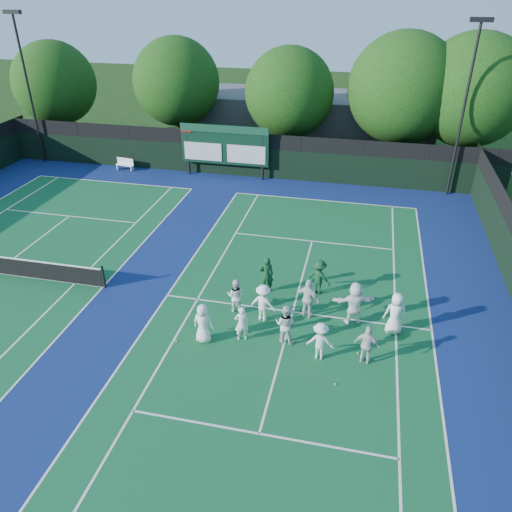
# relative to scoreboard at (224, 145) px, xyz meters

# --- Properties ---
(ground) EXTENTS (120.00, 120.00, 0.00)m
(ground) POSITION_rel_scoreboard_xyz_m (7.01, -15.59, -2.19)
(ground) COLOR #16330D
(ground) RESTS_ON ground
(court_apron) EXTENTS (34.00, 32.00, 0.01)m
(court_apron) POSITION_rel_scoreboard_xyz_m (1.01, -14.59, -2.19)
(court_apron) COLOR navy
(court_apron) RESTS_ON ground
(near_court) EXTENTS (11.05, 23.85, 0.01)m
(near_court) POSITION_rel_scoreboard_xyz_m (7.01, -14.59, -2.18)
(near_court) COLOR #11542B
(near_court) RESTS_ON ground
(back_fence) EXTENTS (34.00, 0.08, 3.00)m
(back_fence) POSITION_rel_scoreboard_xyz_m (1.01, 0.41, -0.83)
(back_fence) COLOR black
(back_fence) RESTS_ON ground
(scoreboard) EXTENTS (6.00, 0.21, 3.55)m
(scoreboard) POSITION_rel_scoreboard_xyz_m (0.00, 0.00, 0.00)
(scoreboard) COLOR black
(scoreboard) RESTS_ON ground
(clubhouse) EXTENTS (18.00, 6.00, 4.00)m
(clubhouse) POSITION_rel_scoreboard_xyz_m (5.01, 8.41, -0.19)
(clubhouse) COLOR #555559
(clubhouse) RESTS_ON ground
(light_pole_left) EXTENTS (1.20, 0.30, 10.12)m
(light_pole_left) POSITION_rel_scoreboard_xyz_m (-13.99, 0.11, 4.11)
(light_pole_left) COLOR black
(light_pole_left) RESTS_ON ground
(light_pole_right) EXTENTS (1.20, 0.30, 10.12)m
(light_pole_right) POSITION_rel_scoreboard_xyz_m (14.51, 0.11, 4.11)
(light_pole_right) COLOR black
(light_pole_right) RESTS_ON ground
(bench) EXTENTS (1.36, 0.55, 0.84)m
(bench) POSITION_rel_scoreboard_xyz_m (-7.28, -0.23, -1.74)
(bench) COLOR white
(bench) RESTS_ON ground
(tree_a) EXTENTS (6.20, 6.20, 7.99)m
(tree_a) POSITION_rel_scoreboard_xyz_m (-14.31, 3.99, 2.54)
(tree_a) COLOR black
(tree_a) RESTS_ON ground
(tree_b) EXTENTS (6.19, 6.19, 8.48)m
(tree_b) POSITION_rel_scoreboard_xyz_m (-4.44, 3.99, 3.03)
(tree_b) COLOR black
(tree_b) RESTS_ON ground
(tree_c) EXTENTS (6.15, 6.15, 8.07)m
(tree_c) POSITION_rel_scoreboard_xyz_m (3.79, 3.99, 2.64)
(tree_c) COLOR black
(tree_c) RESTS_ON ground
(tree_d) EXTENTS (7.18, 7.18, 9.19)m
(tree_d) POSITION_rel_scoreboard_xyz_m (11.30, 3.99, 3.22)
(tree_d) COLOR black
(tree_d) RESTS_ON ground
(tree_e) EXTENTS (7.16, 7.16, 9.23)m
(tree_e) POSITION_rel_scoreboard_xyz_m (15.61, 3.99, 3.27)
(tree_e) COLOR black
(tree_e) RESTS_ON ground
(tennis_ball_0) EXTENTS (0.07, 0.07, 0.07)m
(tennis_ball_0) POSITION_rel_scoreboard_xyz_m (3.02, -17.42, -2.16)
(tennis_ball_0) COLOR yellow
(tennis_ball_0) RESTS_ON ground
(tennis_ball_1) EXTENTS (0.07, 0.07, 0.07)m
(tennis_ball_1) POSITION_rel_scoreboard_xyz_m (9.68, -13.06, -2.16)
(tennis_ball_1) COLOR yellow
(tennis_ball_1) RESTS_ON ground
(tennis_ball_2) EXTENTS (0.07, 0.07, 0.07)m
(tennis_ball_2) POSITION_rel_scoreboard_xyz_m (9.08, -18.40, -2.16)
(tennis_ball_2) COLOR yellow
(tennis_ball_2) RESTS_ON ground
(tennis_ball_4) EXTENTS (0.07, 0.07, 0.07)m
(tennis_ball_4) POSITION_rel_scoreboard_xyz_m (7.63, -13.19, -2.16)
(tennis_ball_4) COLOR yellow
(tennis_ball_4) RESTS_ON ground
(tennis_ball_5) EXTENTS (0.07, 0.07, 0.07)m
(tennis_ball_5) POSITION_rel_scoreboard_xyz_m (9.75, -16.63, -2.16)
(tennis_ball_5) COLOR yellow
(tennis_ball_5) RESTS_ON ground
(player_front_0) EXTENTS (0.82, 0.56, 1.61)m
(player_front_0) POSITION_rel_scoreboard_xyz_m (4.02, -17.13, -1.39)
(player_front_0) COLOR white
(player_front_0) RESTS_ON ground
(player_front_1) EXTENTS (0.62, 0.50, 1.47)m
(player_front_1) POSITION_rel_scoreboard_xyz_m (5.40, -16.73, -1.46)
(player_front_1) COLOR white
(player_front_1) RESTS_ON ground
(player_front_2) EXTENTS (0.86, 0.72, 1.60)m
(player_front_2) POSITION_rel_scoreboard_xyz_m (7.01, -16.48, -1.39)
(player_front_2) COLOR silver
(player_front_2) RESTS_ON ground
(player_front_3) EXTENTS (0.97, 0.56, 1.50)m
(player_front_3) POSITION_rel_scoreboard_xyz_m (8.38, -17.13, -1.44)
(player_front_3) COLOR white
(player_front_3) RESTS_ON ground
(player_front_4) EXTENTS (0.97, 0.58, 1.55)m
(player_front_4) POSITION_rel_scoreboard_xyz_m (10.01, -17.01, -1.41)
(player_front_4) COLOR silver
(player_front_4) RESTS_ON ground
(player_back_0) EXTENTS (0.74, 0.59, 1.49)m
(player_back_0) POSITION_rel_scoreboard_xyz_m (4.71, -14.99, -1.45)
(player_back_0) COLOR white
(player_back_0) RESTS_ON ground
(player_back_1) EXTENTS (1.14, 0.81, 1.60)m
(player_back_1) POSITION_rel_scoreboard_xyz_m (5.92, -15.33, -1.39)
(player_back_1) COLOR white
(player_back_1) RESTS_ON ground
(player_back_2) EXTENTS (1.09, 0.78, 1.72)m
(player_back_2) POSITION_rel_scoreboard_xyz_m (7.64, -14.75, -1.33)
(player_back_2) COLOR silver
(player_back_2) RESTS_ON ground
(player_back_3) EXTENTS (1.77, 1.00, 1.82)m
(player_back_3) POSITION_rel_scoreboard_xyz_m (9.44, -14.71, -1.28)
(player_back_3) COLOR white
(player_back_3) RESTS_ON ground
(player_back_4) EXTENTS (0.92, 0.67, 1.75)m
(player_back_4) POSITION_rel_scoreboard_xyz_m (11.00, -15.01, -1.32)
(player_back_4) COLOR white
(player_back_4) RESTS_ON ground
(coach_left) EXTENTS (0.72, 0.58, 1.69)m
(coach_left) POSITION_rel_scoreboard_xyz_m (5.64, -13.29, -1.35)
(coach_left) COLOR #103D1E
(coach_left) RESTS_ON ground
(coach_right) EXTENTS (1.19, 0.96, 1.60)m
(coach_right) POSITION_rel_scoreboard_xyz_m (7.87, -12.92, -1.39)
(coach_right) COLOR #103B20
(coach_right) RESTS_ON ground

